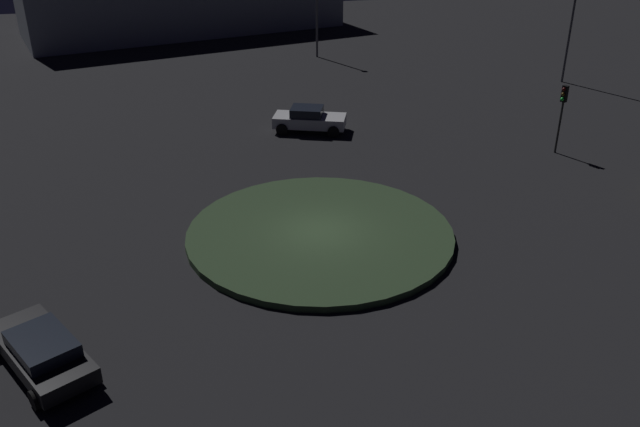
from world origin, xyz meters
name	(u,v)px	position (x,y,z in m)	size (l,w,h in m)	color
ground_plane	(320,237)	(0.00, 0.00, 0.00)	(120.05, 120.05, 0.00)	black
roundabout_island	(320,234)	(0.00, 0.00, 0.15)	(11.46, 11.46, 0.29)	#2D4228
car_black	(42,351)	(-6.44, 10.41, 0.69)	(4.85, 3.79, 1.28)	black
car_silver	(309,119)	(13.24, -2.44, 0.78)	(3.24, 4.68, 1.51)	silver
traffic_light_southeast	(562,105)	(6.58, -15.16, 2.75)	(0.36, 0.39, 3.86)	#2D2D2D
streetlamp_southeast	(575,0)	(19.73, -23.59, 6.00)	(0.49, 0.49, 9.66)	#4C4C51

